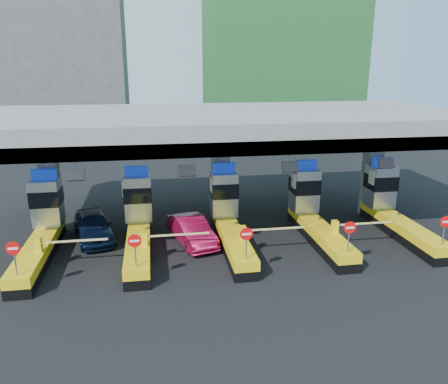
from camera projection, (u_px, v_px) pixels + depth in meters
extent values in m
plane|color=black|center=(229.00, 241.00, 24.84)|extent=(120.00, 120.00, 0.00)
cube|color=slate|center=(220.00, 124.00, 25.93)|extent=(28.00, 12.00, 1.50)
cube|color=#4C4C49|center=(239.00, 148.00, 20.64)|extent=(28.00, 0.60, 0.70)
cube|color=slate|center=(51.00, 188.00, 25.35)|extent=(1.00, 1.00, 5.50)
cube|color=slate|center=(221.00, 181.00, 26.91)|extent=(1.00, 1.00, 5.50)
cube|color=slate|center=(372.00, 175.00, 28.46)|extent=(1.00, 1.00, 5.50)
cylinder|color=slate|center=(76.00, 166.00, 19.64)|extent=(0.06, 0.06, 0.50)
cube|color=black|center=(76.00, 175.00, 19.55)|extent=(0.80, 0.38, 0.54)
cylinder|color=slate|center=(186.00, 162.00, 20.42)|extent=(0.06, 0.06, 0.50)
cube|color=black|center=(187.00, 171.00, 20.33)|extent=(0.80, 0.38, 0.54)
cylinder|color=slate|center=(289.00, 159.00, 21.20)|extent=(0.06, 0.06, 0.50)
cube|color=black|center=(290.00, 167.00, 21.11)|extent=(0.80, 0.38, 0.54)
cylinder|color=slate|center=(385.00, 155.00, 21.97)|extent=(0.06, 0.06, 0.50)
cube|color=black|center=(386.00, 163.00, 21.88)|extent=(0.80, 0.38, 0.54)
cube|color=black|center=(39.00, 256.00, 22.27)|extent=(1.20, 8.00, 0.50)
cube|color=#E5B70C|center=(38.00, 247.00, 22.13)|extent=(1.20, 8.00, 0.50)
cube|color=#9EA3A8|center=(47.00, 202.00, 24.34)|extent=(1.50, 1.50, 2.60)
cube|color=black|center=(46.00, 197.00, 24.24)|extent=(1.56, 1.56, 0.90)
cube|color=#0C2DBF|center=(44.00, 174.00, 23.90)|extent=(1.30, 0.35, 0.55)
cube|color=white|center=(29.00, 192.00, 23.74)|extent=(0.06, 0.70, 0.90)
cylinder|color=slate|center=(15.00, 261.00, 18.46)|extent=(0.07, 0.07, 1.30)
cylinder|color=red|center=(13.00, 248.00, 18.27)|extent=(0.60, 0.04, 0.60)
cube|color=white|center=(13.00, 249.00, 18.24)|extent=(0.42, 0.02, 0.10)
cube|color=#E5B70C|center=(38.00, 245.00, 20.87)|extent=(0.30, 0.35, 0.70)
cube|color=white|center=(74.00, 241.00, 21.10)|extent=(3.20, 0.08, 0.08)
cube|color=black|center=(139.00, 250.00, 23.04)|extent=(1.20, 8.00, 0.50)
cube|color=#E5B70C|center=(138.00, 241.00, 22.90)|extent=(1.20, 8.00, 0.50)
cube|color=#9EA3A8|center=(138.00, 197.00, 25.12)|extent=(1.50, 1.50, 2.60)
cube|color=black|center=(138.00, 193.00, 25.02)|extent=(1.56, 1.56, 0.90)
cube|color=#0C2DBF|center=(137.00, 171.00, 24.68)|extent=(1.30, 0.35, 0.55)
cube|color=white|center=(123.00, 188.00, 24.52)|extent=(0.06, 0.70, 0.90)
cylinder|color=slate|center=(135.00, 253.00, 19.24)|extent=(0.07, 0.07, 1.30)
cylinder|color=red|center=(134.00, 241.00, 19.04)|extent=(0.60, 0.04, 0.60)
cube|color=white|center=(134.00, 241.00, 19.02)|extent=(0.42, 0.02, 0.10)
cube|color=#E5B70C|center=(144.00, 239.00, 21.65)|extent=(0.30, 0.35, 0.70)
cube|color=white|center=(178.00, 235.00, 21.88)|extent=(3.20, 0.08, 0.08)
cube|color=black|center=(232.00, 244.00, 23.82)|extent=(1.20, 8.00, 0.50)
cube|color=#E5B70C|center=(232.00, 235.00, 23.68)|extent=(1.20, 8.00, 0.50)
cube|color=#9EA3A8|center=(224.00, 193.00, 25.90)|extent=(1.50, 1.50, 2.60)
cube|color=black|center=(224.00, 189.00, 25.79)|extent=(1.56, 1.56, 0.90)
cube|color=#0C2DBF|center=(224.00, 168.00, 25.46)|extent=(1.30, 0.35, 0.55)
cube|color=white|center=(211.00, 184.00, 25.29)|extent=(0.06, 0.70, 0.90)
cylinder|color=slate|center=(246.00, 246.00, 20.02)|extent=(0.07, 0.07, 1.30)
cylinder|color=red|center=(246.00, 234.00, 19.82)|extent=(0.60, 0.04, 0.60)
cube|color=white|center=(247.00, 234.00, 19.80)|extent=(0.42, 0.02, 0.10)
cube|color=#E5B70C|center=(243.00, 233.00, 22.43)|extent=(0.30, 0.35, 0.70)
cube|color=white|center=(274.00, 229.00, 22.66)|extent=(3.20, 0.08, 0.08)
cube|color=black|center=(319.00, 238.00, 24.60)|extent=(1.20, 8.00, 0.50)
cube|color=#E5B70C|center=(320.00, 230.00, 24.46)|extent=(1.20, 8.00, 0.50)
cube|color=#9EA3A8|center=(304.00, 190.00, 26.67)|extent=(1.50, 1.50, 2.60)
cube|color=black|center=(305.00, 185.00, 26.57)|extent=(1.56, 1.56, 0.90)
cube|color=#0C2DBF|center=(306.00, 164.00, 26.23)|extent=(1.30, 0.35, 0.55)
cube|color=white|center=(294.00, 180.00, 26.07)|extent=(0.06, 0.70, 0.90)
cylinder|color=slate|center=(349.00, 239.00, 20.79)|extent=(0.07, 0.07, 1.30)
cylinder|color=red|center=(350.00, 228.00, 20.60)|extent=(0.60, 0.04, 0.60)
cube|color=white|center=(350.00, 228.00, 20.57)|extent=(0.42, 0.02, 0.10)
cube|color=#E5B70C|center=(335.00, 227.00, 23.21)|extent=(0.30, 0.35, 0.70)
cube|color=white|center=(364.00, 223.00, 23.43)|extent=(3.20, 0.08, 0.08)
cube|color=black|center=(401.00, 233.00, 25.37)|extent=(1.20, 8.00, 0.50)
cube|color=#E5B70C|center=(402.00, 225.00, 25.23)|extent=(1.20, 8.00, 0.50)
cube|color=#9EA3A8|center=(380.00, 186.00, 27.45)|extent=(1.50, 1.50, 2.60)
cube|color=black|center=(381.00, 182.00, 27.35)|extent=(1.56, 1.56, 0.90)
cube|color=#0C2DBF|center=(383.00, 162.00, 27.01)|extent=(1.30, 0.35, 0.55)
cube|color=white|center=(372.00, 177.00, 26.85)|extent=(0.06, 0.70, 0.90)
cylinder|color=slate|center=(444.00, 233.00, 21.57)|extent=(0.07, 0.07, 1.30)
cylinder|color=red|center=(446.00, 222.00, 21.37)|extent=(0.60, 0.04, 0.60)
cube|color=white|center=(446.00, 222.00, 21.35)|extent=(0.42, 0.02, 0.10)
cube|color=#E5B70C|center=(421.00, 222.00, 23.98)|extent=(0.30, 0.35, 0.70)
cube|color=white|center=(448.00, 218.00, 24.21)|extent=(3.20, 0.08, 0.08)
cube|color=#1E5926|center=(281.00, 28.00, 53.10)|extent=(18.00, 12.00, 28.00)
cube|color=#4C4C49|center=(68.00, 70.00, 54.25)|extent=(14.00, 10.00, 18.00)
imported|color=black|center=(94.00, 226.00, 24.87)|extent=(3.05, 5.10, 1.62)
imported|color=maroon|center=(192.00, 231.00, 24.36)|extent=(2.70, 4.75, 1.48)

